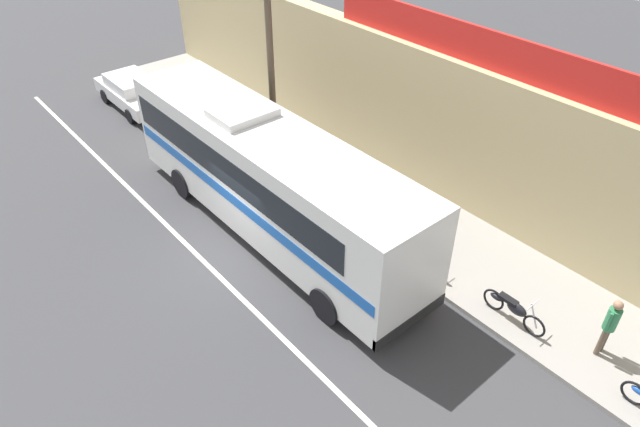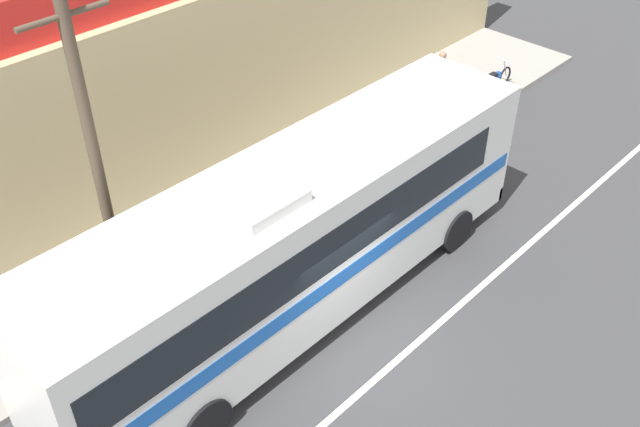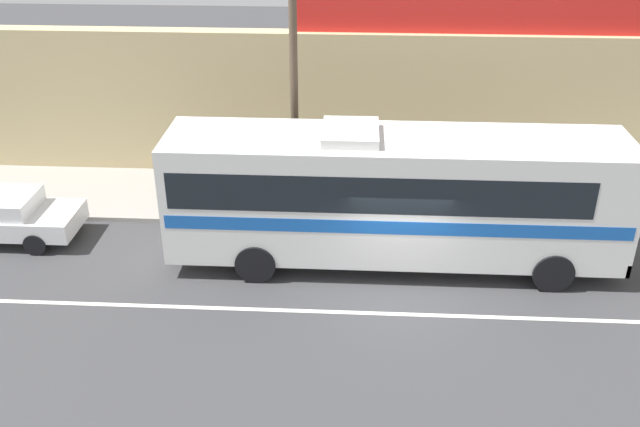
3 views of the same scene
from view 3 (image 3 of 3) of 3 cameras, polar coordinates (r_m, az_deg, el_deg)
name	(u,v)px [view 3 (image 3 of 3)]	position (r m, az deg, el deg)	size (l,w,h in m)	color
ground_plane	(397,295)	(17.85, 6.26, -6.57)	(70.00, 70.00, 0.00)	#3A3A3D
sidewalk_slab	(391,200)	(22.31, 5.73, 1.10)	(30.00, 3.60, 0.14)	gray
storefront_facade	(392,107)	(23.39, 5.83, 8.58)	(30.00, 0.70, 4.80)	tan
storefront_billboard	(484,16)	(22.89, 13.07, 15.28)	(11.55, 0.12, 1.10)	red
road_center_stripe	(399,314)	(17.19, 6.37, -8.06)	(30.00, 0.14, 0.01)	silver
intercity_bus	(391,192)	(18.24, 5.77, 1.76)	(11.68, 2.64, 3.78)	silver
parked_car	(0,215)	(21.79, -24.41, -0.13)	(4.35, 1.84, 1.37)	silver
utility_pole	(294,95)	(19.68, -2.10, 9.52)	(1.60, 0.22, 7.20)	brown
motorcycle_purple	(637,209)	(22.54, 24.17, 0.33)	(1.83, 0.56, 0.94)	black
motorcycle_black	(537,210)	(21.45, 17.06, 0.28)	(1.82, 0.56, 0.94)	black
pedestrian_far_left	(237,170)	(21.78, -6.67, 3.50)	(0.30, 0.48, 1.73)	brown
pedestrian_near_shop	(176,176)	(21.85, -11.50, 2.95)	(0.30, 0.48, 1.60)	black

